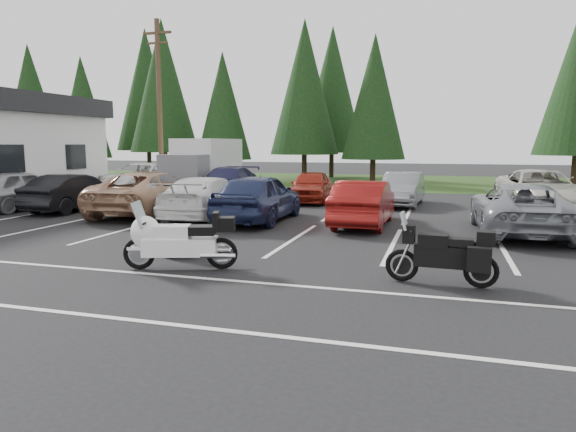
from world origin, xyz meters
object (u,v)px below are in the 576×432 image
(car_far_1, at_px, (227,183))
(car_far_3, at_px, (402,189))
(car_far_4, at_px, (539,190))
(car_far_2, at_px, (311,186))
(touring_motorcycle, at_px, (180,235))
(box_truck, at_px, (200,166))
(car_near_2, at_px, (151,193))
(cargo_trailer, at_px, (180,241))
(car_near_0, at_px, (20,190))
(car_near_3, at_px, (208,198))
(utility_pole, at_px, (159,104))
(adventure_motorcycle, at_px, (441,249))
(car_near_4, at_px, (259,197))
(car_far_0, at_px, (143,179))
(car_near_1, at_px, (74,192))
(car_near_6, at_px, (521,209))
(car_near_5, at_px, (364,203))

(car_far_1, bearing_deg, car_far_3, -5.95)
(car_far_3, relative_size, car_far_4, 0.74)
(car_far_2, distance_m, car_far_3, 4.09)
(touring_motorcycle, bearing_deg, box_truck, 97.14)
(box_truck, distance_m, car_near_2, 8.32)
(car_near_2, distance_m, cargo_trailer, 7.65)
(car_near_0, xyz_separation_m, car_far_3, (14.64, 5.85, -0.10))
(car_far_3, bearing_deg, car_far_1, -177.96)
(car_near_0, relative_size, car_near_2, 0.81)
(car_near_2, xyz_separation_m, car_near_3, (2.54, -0.40, -0.06))
(car_far_2, bearing_deg, car_near_3, -115.17)
(utility_pole, distance_m, cargo_trailer, 16.69)
(box_truck, xyz_separation_m, adventure_motorcycle, (12.39, -15.13, -0.76))
(adventure_motorcycle, bearing_deg, box_truck, 132.53)
(car_near_2, bearing_deg, car_near_3, 165.73)
(car_far_4, bearing_deg, car_near_4, -151.89)
(touring_motorcycle, bearing_deg, car_far_0, 107.22)
(car_near_2, relative_size, car_near_3, 1.13)
(car_far_2, bearing_deg, car_near_1, -150.98)
(utility_pole, height_order, car_near_4, utility_pole)
(car_near_3, bearing_deg, car_near_4, 173.71)
(car_far_0, xyz_separation_m, car_far_3, (12.96, -0.41, -0.13))
(box_truck, xyz_separation_m, car_far_4, (16.15, -2.30, -0.65))
(utility_pole, xyz_separation_m, car_far_0, (-0.20, -1.56, -3.86))
(car_near_1, bearing_deg, car_near_2, 178.61)
(adventure_motorcycle, bearing_deg, car_far_3, 100.54)
(car_near_4, height_order, adventure_motorcycle, car_near_4)
(car_near_0, height_order, car_far_0, car_far_0)
(car_near_6, bearing_deg, car_near_1, -4.20)
(car_far_3, relative_size, adventure_motorcycle, 1.89)
(car_near_3, xyz_separation_m, car_far_4, (11.68, 6.17, 0.06))
(car_near_1, bearing_deg, cargo_trailer, 142.26)
(car_far_4, bearing_deg, box_truck, 167.21)
(box_truck, bearing_deg, car_near_3, -62.13)
(cargo_trailer, bearing_deg, car_far_2, 106.81)
(car_near_4, distance_m, car_far_4, 11.58)
(car_near_5, distance_m, car_far_2, 6.97)
(car_near_6, distance_m, car_far_2, 10.20)
(car_near_0, height_order, car_near_1, car_near_0)
(car_near_1, distance_m, car_far_2, 10.00)
(utility_pole, relative_size, adventure_motorcycle, 3.99)
(car_near_0, distance_m, cargo_trailer, 11.93)
(car_near_2, distance_m, car_near_3, 2.57)
(car_near_3, distance_m, car_far_0, 9.26)
(car_near_3, distance_m, car_far_4, 13.21)
(car_near_5, xyz_separation_m, car_far_2, (-3.30, 6.14, -0.02))
(cargo_trailer, bearing_deg, adventure_motorcycle, 8.93)
(car_near_1, bearing_deg, car_near_4, 175.78)
(car_near_2, xyz_separation_m, car_far_2, (4.74, 5.76, -0.09))
(car_near_1, height_order, touring_motorcycle, touring_motorcycle)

